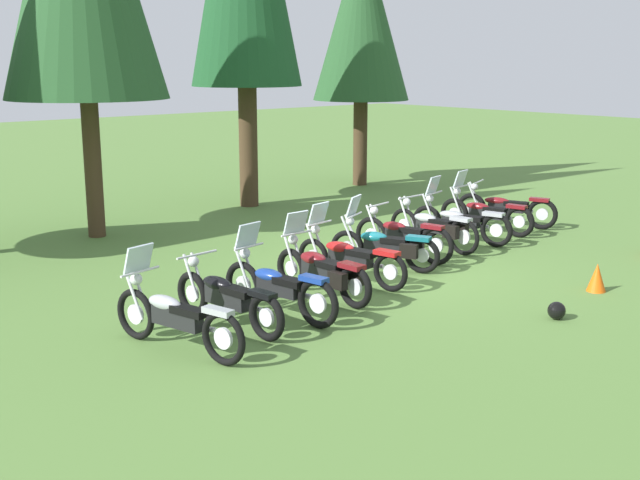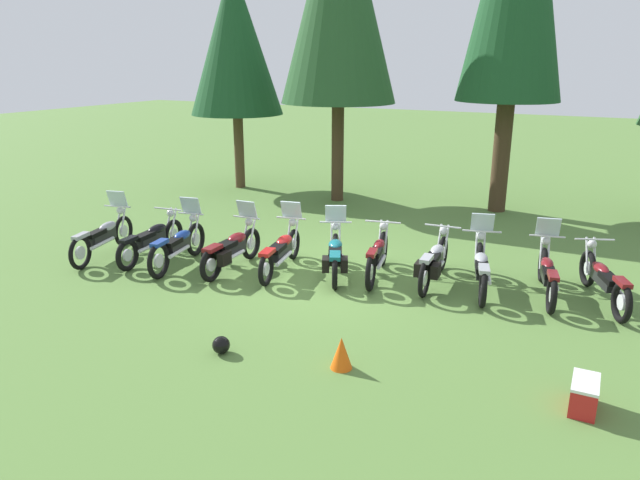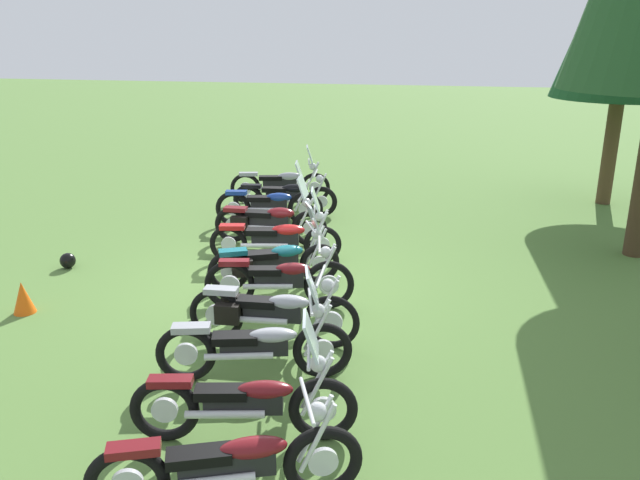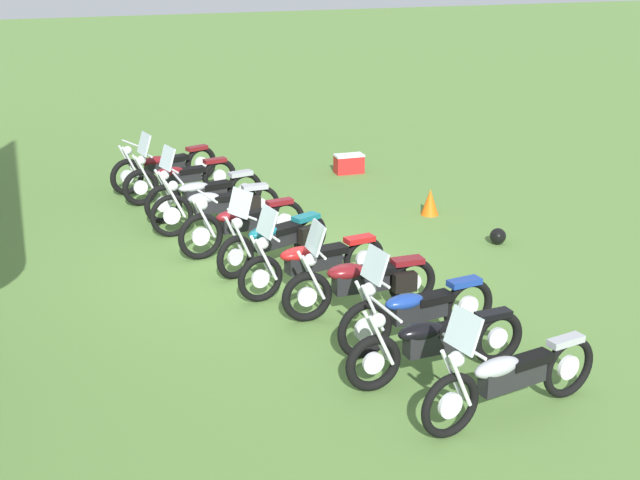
{
  "view_description": "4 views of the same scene",
  "coord_description": "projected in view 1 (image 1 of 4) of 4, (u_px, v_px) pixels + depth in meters",
  "views": [
    {
      "loc": [
        -10.17,
        -10.11,
        3.84
      ],
      "look_at": [
        -1.43,
        0.12,
        0.78
      ],
      "focal_mm": 44.97,
      "sensor_mm": 36.0,
      "label": 1
    },
    {
      "loc": [
        4.9,
        -10.09,
        4.26
      ],
      "look_at": [
        -0.21,
        0.04,
        0.73
      ],
      "focal_mm": 32.74,
      "sensor_mm": 36.0,
      "label": 2
    },
    {
      "loc": [
        9.38,
        2.7,
        3.97
      ],
      "look_at": [
        -0.05,
        0.8,
        0.79
      ],
      "focal_mm": 35.85,
      "sensor_mm": 36.0,
      "label": 3
    },
    {
      "loc": [
        -12.77,
        3.42,
        5.08
      ],
      "look_at": [
        -0.63,
        -0.42,
        0.62
      ],
      "focal_mm": 51.75,
      "sensor_mm": 36.0,
      "label": 4
    }
  ],
  "objects": [
    {
      "name": "motorcycle_10",
      "position": [
        506.0,
        208.0,
        18.66
      ],
      "size": [
        1.08,
        2.26,
        1.01
      ],
      "rotation": [
        0.0,
        0.0,
        1.94
      ],
      "color": "black",
      "rests_on": "ground_plane"
    },
    {
      "name": "motorcycle_8",
      "position": [
        460.0,
        221.0,
        17.03
      ],
      "size": [
        0.88,
        2.27,
        1.37
      ],
      "rotation": [
        0.0,
        0.0,
        1.83
      ],
      "color": "black",
      "rests_on": "ground_plane"
    },
    {
      "name": "motorcycle_0",
      "position": [
        175.0,
        317.0,
        10.65
      ],
      "size": [
        0.8,
        2.34,
        1.37
      ],
      "rotation": [
        0.0,
        0.0,
        1.8
      ],
      "color": "black",
      "rests_on": "ground_plane"
    },
    {
      "name": "motorcycle_7",
      "position": [
        435.0,
        227.0,
        16.38
      ],
      "size": [
        0.74,
        2.28,
        1.02
      ],
      "rotation": [
        0.0,
        0.0,
        1.63
      ],
      "color": "black",
      "rests_on": "ground_plane"
    },
    {
      "name": "motorcycle_4",
      "position": [
        349.0,
        257.0,
        13.92
      ],
      "size": [
        0.74,
        2.33,
        1.35
      ],
      "rotation": [
        0.0,
        0.0,
        1.75
      ],
      "color": "black",
      "rests_on": "ground_plane"
    },
    {
      "name": "motorcycle_5",
      "position": [
        386.0,
        245.0,
        14.82
      ],
      "size": [
        1.09,
        2.0,
        1.35
      ],
      "rotation": [
        0.0,
        0.0,
        2.0
      ],
      "color": "black",
      "rests_on": "ground_plane"
    },
    {
      "name": "motorcycle_3",
      "position": [
        323.0,
        270.0,
        13.0
      ],
      "size": [
        0.65,
        2.23,
        1.36
      ],
      "rotation": [
        0.0,
        0.0,
        1.61
      ],
      "color": "black",
      "rests_on": "ground_plane"
    },
    {
      "name": "motorcycle_2",
      "position": [
        278.0,
        287.0,
        12.05
      ],
      "size": [
        0.66,
        2.26,
        1.39
      ],
      "rotation": [
        0.0,
        0.0,
        1.74
      ],
      "color": "black",
      "rests_on": "ground_plane"
    },
    {
      "name": "dropped_helmet",
      "position": [
        556.0,
        311.0,
        12.02
      ],
      "size": [
        0.27,
        0.27,
        0.27
      ],
      "primitive_type": "sphere",
      "color": "black",
      "rests_on": "ground_plane"
    },
    {
      "name": "pine_tree_3",
      "position": [
        362.0,
        16.0,
        23.74
      ],
      "size": [
        2.9,
        2.9,
        7.61
      ],
      "color": "#42301E",
      "rests_on": "ground_plane"
    },
    {
      "name": "ground_plane",
      "position": [
        383.0,
        271.0,
        14.79
      ],
      "size": [
        80.0,
        80.0,
        0.0
      ],
      "primitive_type": "plane",
      "color": "#547A38"
    },
    {
      "name": "motorcycle_9",
      "position": [
        485.0,
        213.0,
        17.95
      ],
      "size": [
        0.75,
        2.26,
        1.36
      ],
      "rotation": [
        0.0,
        0.0,
        1.78
      ],
      "color": "black",
      "rests_on": "ground_plane"
    },
    {
      "name": "traffic_cone",
      "position": [
        597.0,
        277.0,
        13.45
      ],
      "size": [
        0.32,
        0.32,
        0.48
      ],
      "primitive_type": "cone",
      "color": "#EA590F",
      "rests_on": "ground_plane"
    },
    {
      "name": "motorcycle_1",
      "position": [
        227.0,
        298.0,
        11.61
      ],
      "size": [
        0.73,
        2.34,
        1.0
      ],
      "rotation": [
        0.0,
        0.0,
        1.67
      ],
      "color": "black",
      "rests_on": "ground_plane"
    },
    {
      "name": "motorcycle_6",
      "position": [
        402.0,
        236.0,
        15.56
      ],
      "size": [
        0.76,
        2.19,
        1.03
      ],
      "rotation": [
        0.0,
        0.0,
        1.77
      ],
      "color": "black",
      "rests_on": "ground_plane"
    }
  ]
}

